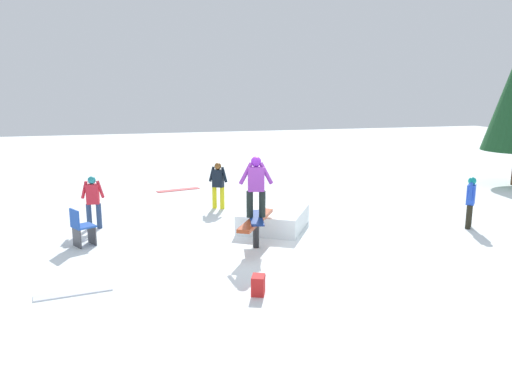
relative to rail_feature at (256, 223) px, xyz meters
name	(u,v)px	position (x,y,z in m)	size (l,w,h in m)	color
ground_plane	(256,247)	(0.00, 0.00, -0.57)	(60.00, 60.00, 0.00)	white
rail_feature	(256,223)	(0.00, 0.00, 0.00)	(1.80, 1.26, 0.68)	black
snow_kicker_ramp	(274,219)	(-1.38, 0.85, -0.32)	(1.80, 1.50, 0.49)	white
main_rider_on_rail	(256,188)	(0.00, 0.00, 0.81)	(1.39, 0.77, 1.39)	navy
bystander_red	(93,199)	(-2.60, -3.57, 0.19)	(0.22, 0.58, 1.36)	navy
bystander_black	(218,183)	(-3.88, -0.09, 0.21)	(0.39, 0.54, 1.38)	yellow
bystander_blue	(471,200)	(-0.10, 5.70, 0.18)	(0.48, 0.47, 1.32)	black
loose_snowboard_coral	(178,190)	(-6.93, -0.93, -0.55)	(1.52, 0.28, 0.02)	#F66165
loose_snowboard_white	(74,293)	(1.63, -3.77, -0.55)	(1.30, 0.28, 0.02)	white
folding_chair	(82,228)	(-1.15, -3.78, -0.15)	(0.60, 0.60, 0.88)	#3F3F44
backpack_on_snow	(258,285)	(2.53, -0.66, -0.40)	(0.30, 0.22, 0.34)	red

